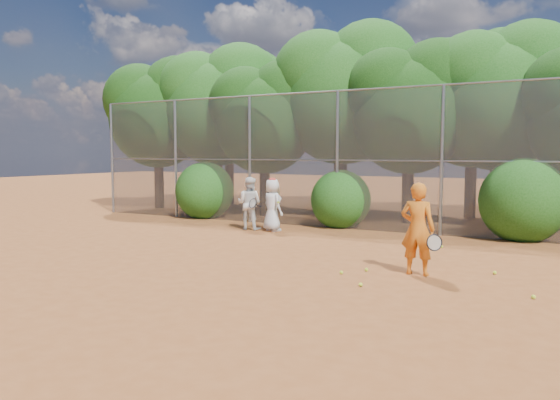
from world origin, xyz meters
The scene contains 23 objects.
ground centered at (0.00, 0.00, 0.00)m, with size 80.00×80.00×0.00m, color brown.
fence_back centered at (-0.12, 6.00, 2.05)m, with size 20.05×0.09×4.03m.
tree_0 centered at (-9.44, 8.04, 3.93)m, with size 4.38×3.81×6.00m.
tree_1 centered at (-6.94, 8.54, 4.16)m, with size 4.64×4.03×6.35m.
tree_2 centered at (-4.45, 7.83, 3.58)m, with size 3.99×3.47×5.47m.
tree_3 centered at (-1.94, 8.84, 4.40)m, with size 4.89×4.26×6.70m.
tree_4 centered at (0.55, 8.24, 3.76)m, with size 4.19×3.64×5.73m.
tree_5 centered at (3.06, 9.04, 4.05)m, with size 4.51×3.92×6.17m.
tree_9 centered at (-7.94, 10.84, 4.34)m, with size 4.83×4.20×6.62m.
tree_10 centered at (-2.93, 11.05, 4.63)m, with size 5.15×4.48×7.06m.
tree_11 centered at (2.06, 10.64, 4.16)m, with size 4.64×4.03×6.35m.
bush_0 centered at (-6.00, 6.30, 1.00)m, with size 2.00×2.00×2.00m, color #1A4F13.
bush_1 centered at (-1.00, 6.30, 0.90)m, with size 1.80×1.80×1.80m, color #1A4F13.
bush_2 centered at (4.00, 6.30, 1.10)m, with size 2.20×2.20×2.20m, color #1A4F13.
player_yellow centered at (2.67, 0.98, 0.84)m, with size 0.80×0.53×1.69m.
player_teen centered at (-2.37, 4.57, 0.75)m, with size 0.86×0.75×1.51m.
player_white centered at (-3.10, 4.50, 0.76)m, with size 0.85×0.72×1.52m.
ball_0 centered at (1.77, 0.79, 0.03)m, with size 0.07×0.07×0.07m, color #C1E229.
ball_1 centered at (3.92, 1.67, 0.03)m, with size 0.07×0.07×0.07m, color #C1E229.
ball_2 centered at (2.08, -0.36, 0.03)m, with size 0.07×0.07×0.07m, color #C1E229.
ball_3 centered at (4.66, 0.16, 0.03)m, with size 0.07×0.07×0.07m, color #C1E229.
ball_4 centered at (1.45, 0.35, 0.03)m, with size 0.07×0.07×0.07m, color #C1E229.
ball_5 centered at (2.47, 4.02, 0.03)m, with size 0.07×0.07×0.07m, color #C1E229.
Camera 1 is at (5.16, -8.83, 2.23)m, focal length 35.00 mm.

